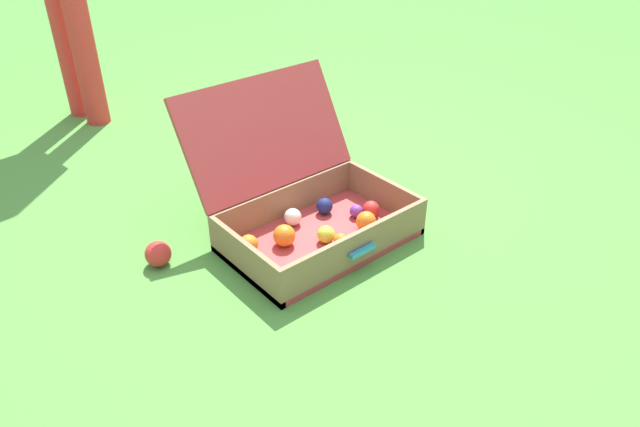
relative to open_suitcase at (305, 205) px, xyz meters
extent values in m
plane|color=#4C8C38|center=(0.05, -0.03, -0.12)|extent=(16.00, 16.00, 0.00)
cube|color=#B23838|center=(0.00, -0.09, -0.11)|extent=(0.67, 0.42, 0.03)
cube|color=olive|center=(-0.33, -0.09, -0.05)|extent=(0.02, 0.42, 0.15)
cube|color=olive|center=(0.33, -0.09, -0.05)|extent=(0.02, 0.42, 0.15)
cube|color=olive|center=(0.00, -0.29, -0.05)|extent=(0.64, 0.02, 0.15)
cube|color=olive|center=(0.00, 0.12, -0.05)|extent=(0.64, 0.02, 0.15)
cube|color=#B23838|center=(0.00, 0.23, 0.21)|extent=(0.67, 0.23, 0.38)
cube|color=teal|center=(0.00, -0.31, -0.04)|extent=(0.11, 0.02, 0.02)
sphere|color=orange|center=(-0.13, -0.05, -0.06)|extent=(0.08, 0.08, 0.08)
sphere|color=orange|center=(0.01, -0.18, -0.07)|extent=(0.05, 0.05, 0.05)
sphere|color=red|center=(0.24, -0.11, -0.06)|extent=(0.07, 0.07, 0.07)
sphere|color=orange|center=(-0.26, 0.00, -0.06)|extent=(0.07, 0.07, 0.07)
sphere|color=navy|center=(0.12, 0.03, -0.06)|extent=(0.06, 0.06, 0.06)
sphere|color=#CCDB38|center=(-0.01, -0.13, -0.06)|extent=(0.06, 0.06, 0.06)
sphere|color=yellow|center=(-0.11, -0.20, -0.07)|extent=(0.05, 0.05, 0.05)
sphere|color=purple|center=(0.19, -0.07, -0.07)|extent=(0.05, 0.05, 0.05)
sphere|color=orange|center=(0.16, -0.16, -0.06)|extent=(0.08, 0.08, 0.08)
sphere|color=white|center=(-0.03, 0.04, -0.06)|extent=(0.07, 0.07, 0.07)
sphere|color=red|center=(-0.52, 0.17, -0.08)|extent=(0.09, 0.09, 0.09)
cylinder|color=red|center=(-0.20, 1.71, 0.31)|extent=(0.12, 0.12, 0.87)
cylinder|color=red|center=(-0.18, 1.53, 0.31)|extent=(0.12, 0.12, 0.87)
camera|label=1|loc=(-1.14, -1.44, 1.11)|focal=32.79mm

